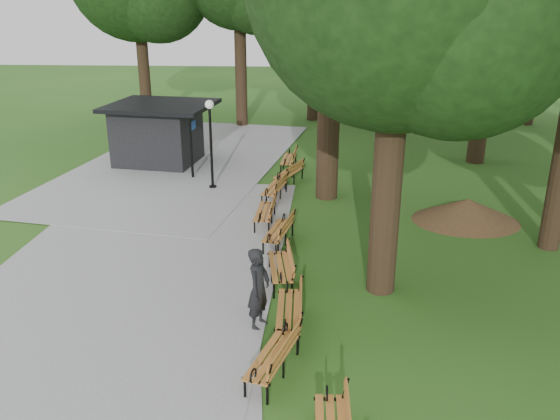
# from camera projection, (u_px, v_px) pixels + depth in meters

# --- Properties ---
(ground) EXTENTS (100.00, 100.00, 0.00)m
(ground) POSITION_uv_depth(u_px,v_px,m) (268.00, 347.00, 12.12)
(ground) COLOR #265618
(ground) RESTS_ON ground
(path) EXTENTS (12.00, 38.00, 0.06)m
(path) POSITION_uv_depth(u_px,v_px,m) (124.00, 276.00, 15.13)
(path) COLOR gray
(path) RESTS_ON ground
(person) EXTENTS (0.65, 0.80, 1.89)m
(person) POSITION_uv_depth(u_px,v_px,m) (259.00, 289.00, 12.55)
(person) COLOR black
(person) RESTS_ON ground
(kiosk) EXTENTS (4.71, 4.25, 2.64)m
(kiosk) POSITION_uv_depth(u_px,v_px,m) (157.00, 133.00, 24.87)
(kiosk) COLOR black
(kiosk) RESTS_ON ground
(lamp_post) EXTENTS (0.32, 0.32, 3.35)m
(lamp_post) POSITION_uv_depth(u_px,v_px,m) (210.00, 126.00, 21.20)
(lamp_post) COLOR black
(lamp_post) RESTS_ON ground
(dirt_mound) EXTENTS (2.88, 2.88, 0.77)m
(dirt_mound) POSITION_uv_depth(u_px,v_px,m) (466.00, 210.00, 18.72)
(dirt_mound) COLOR #47301C
(dirt_mound) RESTS_ON ground
(bench_2) EXTENTS (1.19, 2.00, 0.88)m
(bench_2) POSITION_uv_depth(u_px,v_px,m) (273.00, 356.00, 11.07)
(bench_2) COLOR #B16728
(bench_2) RESTS_ON ground
(bench_3) EXTENTS (0.66, 1.91, 0.88)m
(bench_3) POSITION_uv_depth(u_px,v_px,m) (289.00, 310.00, 12.70)
(bench_3) COLOR #B16728
(bench_3) RESTS_ON ground
(bench_4) EXTENTS (0.89, 1.97, 0.88)m
(bench_4) POSITION_uv_depth(u_px,v_px,m) (280.00, 267.00, 14.70)
(bench_4) COLOR #B16728
(bench_4) RESTS_ON ground
(bench_5) EXTENTS (1.02, 1.99, 0.88)m
(bench_5) POSITION_uv_depth(u_px,v_px,m) (278.00, 231.00, 16.91)
(bench_5) COLOR #B16728
(bench_5) RESTS_ON ground
(bench_6) EXTENTS (0.72, 1.93, 0.88)m
(bench_6) POSITION_uv_depth(u_px,v_px,m) (265.00, 211.00, 18.43)
(bench_6) COLOR #B16728
(bench_6) RESTS_ON ground
(bench_7) EXTENTS (1.02, 1.99, 0.88)m
(bench_7) POSITION_uv_depth(u_px,v_px,m) (274.00, 188.00, 20.67)
(bench_7) COLOR #B16728
(bench_7) RESTS_ON ground
(bench_8) EXTENTS (1.30, 2.00, 0.88)m
(bench_8) POSITION_uv_depth(u_px,v_px,m) (289.00, 173.00, 22.41)
(bench_8) COLOR #B16728
(bench_8) RESTS_ON ground
(bench_9) EXTENTS (0.77, 1.94, 0.88)m
(bench_9) POSITION_uv_depth(u_px,v_px,m) (288.00, 159.00, 24.27)
(bench_9) COLOR #B16728
(bench_9) RESTS_ON ground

